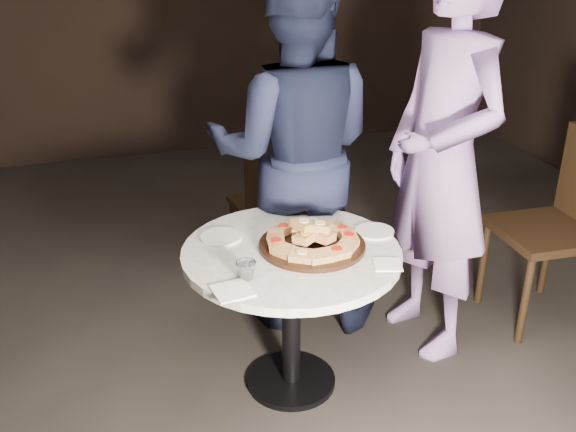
{
  "coord_description": "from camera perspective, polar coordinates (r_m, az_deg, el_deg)",
  "views": [
    {
      "loc": [
        -0.75,
        -2.24,
        1.92
      ],
      "look_at": [
        -0.04,
        0.07,
        0.82
      ],
      "focal_mm": 40.0,
      "sensor_mm": 36.0,
      "label": 1
    }
  ],
  "objects": [
    {
      "name": "floor",
      "position": [
        3.04,
        1.25,
        -14.65
      ],
      "size": [
        7.0,
        7.0,
        0.0
      ],
      "primitive_type": "plane",
      "color": "black",
      "rests_on": "ground"
    },
    {
      "name": "napkin_near",
      "position": [
        2.38,
        -4.98,
        -6.64
      ],
      "size": [
        0.15,
        0.15,
        0.01
      ],
      "primitive_type": "cube",
      "rotation": [
        0.0,
        0.0,
        0.14
      ],
      "color": "white",
      "rests_on": "table"
    },
    {
      "name": "water_glass",
      "position": [
        2.44,
        -3.74,
        -4.84
      ],
      "size": [
        0.1,
        0.1,
        0.07
      ],
      "primitive_type": "imported",
      "rotation": [
        0.0,
        0.0,
        0.27
      ],
      "color": "silver",
      "rests_on": "table"
    },
    {
      "name": "diner_navy",
      "position": [
        3.15,
        0.54,
        5.64
      ],
      "size": [
        1.06,
        0.95,
        1.81
      ],
      "primitive_type": "imported",
      "rotation": [
        0.0,
        0.0,
        2.79
      ],
      "color": "black",
      "rests_on": "ground"
    },
    {
      "name": "table",
      "position": [
        2.73,
        0.31,
        -5.35
      ],
      "size": [
        1.02,
        1.02,
        0.69
      ],
      "rotation": [
        0.0,
        0.0,
        -0.12
      ],
      "color": "black",
      "rests_on": "ground"
    },
    {
      "name": "chair_right",
      "position": [
        3.54,
        23.42,
        -0.0
      ],
      "size": [
        0.51,
        0.48,
        1.0
      ],
      "rotation": [
        0.0,
        0.0,
        -1.61
      ],
      "color": "black",
      "rests_on": "ground"
    },
    {
      "name": "diner_teal",
      "position": [
        3.0,
        13.6,
        4.81
      ],
      "size": [
        0.54,
        0.74,
        1.89
      ],
      "primitive_type": "imported",
      "rotation": [
        0.0,
        0.0,
        -1.44
      ],
      "color": "#866BAB",
      "rests_on": "ground"
    },
    {
      "name": "chair_far",
      "position": [
        3.79,
        -1.72,
        1.48
      ],
      "size": [
        0.4,
        0.42,
        0.77
      ],
      "rotation": [
        0.0,
        0.0,
        3.26
      ],
      "color": "black",
      "rests_on": "ground"
    },
    {
      "name": "napkin_far",
      "position": [
        2.58,
        8.84,
        -4.27
      ],
      "size": [
        0.14,
        0.14,
        0.01
      ],
      "primitive_type": "cube",
      "rotation": [
        0.0,
        0.0,
        -0.3
      ],
      "color": "white",
      "rests_on": "table"
    },
    {
      "name": "plate_right",
      "position": [
        2.84,
        7.7,
        -1.35
      ],
      "size": [
        0.22,
        0.22,
        0.01
      ],
      "primitive_type": "cylinder",
      "rotation": [
        0.0,
        0.0,
        0.33
      ],
      "color": "white",
      "rests_on": "table"
    },
    {
      "name": "serving_board",
      "position": [
        2.68,
        2.15,
        -2.62
      ],
      "size": [
        0.48,
        0.48,
        0.02
      ],
      "primitive_type": "cylinder",
      "rotation": [
        0.0,
        0.0,
        -0.09
      ],
      "color": "black",
      "rests_on": "table"
    },
    {
      "name": "focaccia_pile",
      "position": [
        2.67,
        2.19,
        -1.8
      ],
      "size": [
        0.4,
        0.39,
        0.11
      ],
      "rotation": [
        0.0,
        0.0,
        0.24
      ],
      "color": "#B98047",
      "rests_on": "serving_board"
    },
    {
      "name": "plate_left",
      "position": [
        2.78,
        -5.96,
        -1.85
      ],
      "size": [
        0.21,
        0.21,
        0.01
      ],
      "primitive_type": "cylinder",
      "rotation": [
        0.0,
        0.0,
        -0.2
      ],
      "color": "white",
      "rests_on": "table"
    }
  ]
}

